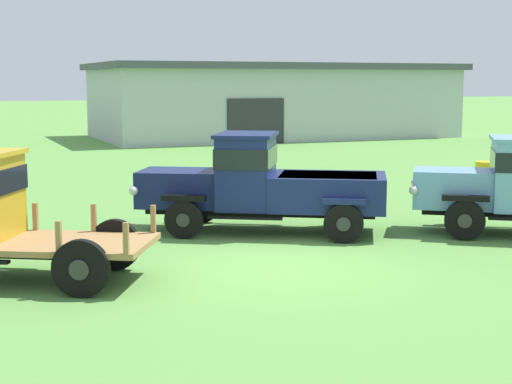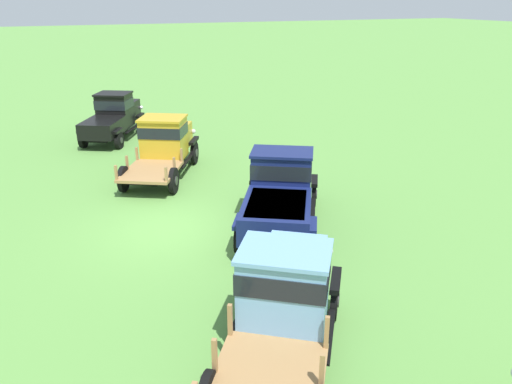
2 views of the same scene
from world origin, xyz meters
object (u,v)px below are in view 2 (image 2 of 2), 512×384
at_px(vintage_truck_second_in_line, 165,142).
at_px(vintage_truck_midrow_center, 281,191).
at_px(vintage_truck_far_side, 286,291).
at_px(vintage_truck_foreground_near, 114,116).

relative_size(vintage_truck_second_in_line, vintage_truck_midrow_center, 0.96).
xyz_separation_m(vintage_truck_midrow_center, vintage_truck_far_side, (4.89, -2.25, 0.03)).
bearing_deg(vintage_truck_midrow_center, vintage_truck_far_side, -24.69).
bearing_deg(vintage_truck_midrow_center, vintage_truck_foreground_near, -165.77).
relative_size(vintage_truck_second_in_line, vintage_truck_far_side, 1.04).
bearing_deg(vintage_truck_far_side, vintage_truck_foreground_near, -177.27).
height_order(vintage_truck_midrow_center, vintage_truck_far_side, vintage_truck_midrow_center).
height_order(vintage_truck_foreground_near, vintage_truck_far_side, vintage_truck_foreground_near).
bearing_deg(vintage_truck_foreground_near, vintage_truck_second_in_line, 11.09).
bearing_deg(vintage_truck_foreground_near, vintage_truck_far_side, 2.73).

